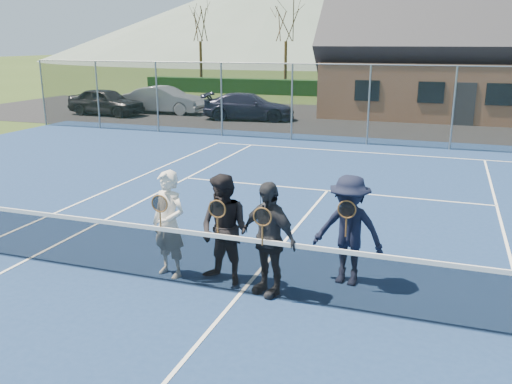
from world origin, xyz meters
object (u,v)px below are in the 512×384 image
car_c (249,107)px  player_b (224,230)px  tennis_net (240,263)px  car_b (165,100)px  clubhouse (479,38)px  player_c (268,238)px  player_a (169,224)px  player_d (349,230)px  car_a (106,102)px

car_c → player_b: bearing=-169.6°
tennis_net → player_b: player_b is taller
player_b → car_b: bearing=121.1°
clubhouse → player_c: (-3.62, -23.82, -3.07)m
tennis_net → player_b: (-0.39, 0.32, 0.38)m
player_a → player_b: same height
player_c → player_d: bearing=35.2°
car_b → player_d: bearing=-145.1°
car_a → car_c: 7.86m
car_b → player_b: size_ratio=2.46×
player_b → player_c: (0.78, -0.14, 0.00)m
car_c → player_b: 19.22m
car_b → car_c: (5.23, -0.87, -0.07)m
player_c → player_a: bearing=177.0°
car_c → player_b: size_ratio=2.54×
car_c → player_c: 19.61m
car_c → player_d: 19.32m
car_b → player_a: (10.51, -19.09, 0.19)m
clubhouse → player_d: bearing=-96.2°
car_b → clubhouse: clubhouse is taller
tennis_net → player_d: player_d is taller
car_b → tennis_net: 22.71m
clubhouse → player_c: size_ratio=8.67×
tennis_net → player_c: bearing=25.3°
player_c → player_d: size_ratio=1.00×
tennis_net → clubhouse: bearing=80.5°
tennis_net → car_b: bearing=121.5°
car_a → tennis_net: car_a is taller
player_c → tennis_net: bearing=-154.7°
car_a → clubhouse: 19.79m
player_d → car_a: bearing=133.7°
tennis_net → player_d: bearing=32.8°
car_b → player_c: player_c is taller
clubhouse → player_d: (-2.52, -23.04, -3.07)m
player_a → player_b: bearing=2.6°
player_d → clubhouse: bearing=83.8°
player_c → player_d: (1.10, 0.77, -0.00)m
car_c → player_a: player_a is taller
clubhouse → player_a: (-5.36, -23.73, -3.07)m
player_a → player_c: size_ratio=1.00×
car_a → car_b: 3.11m
car_a → car_c: size_ratio=0.92×
player_d → player_c: bearing=-144.8°
tennis_net → clubhouse: 24.57m
tennis_net → player_a: (-1.36, 0.27, 0.38)m
car_b → tennis_net: (11.87, -19.36, -0.19)m
player_a → player_d: 2.92m
player_b → player_d: size_ratio=1.00×
player_a → clubhouse: bearing=77.3°
tennis_net → player_c: player_c is taller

